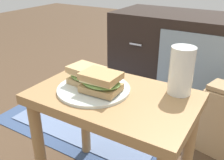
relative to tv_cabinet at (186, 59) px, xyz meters
name	(u,v)px	position (x,y,z in m)	size (l,w,h in m)	color
side_table	(114,116)	(0.01, -0.95, 0.08)	(0.56, 0.36, 0.46)	#A37A4C
tv_cabinet	(186,59)	(0.00, 0.00, 0.00)	(0.96, 0.46, 0.58)	black
area_rug	(101,113)	(-0.37, -0.48, -0.29)	(1.06, 0.81, 0.01)	#384C72
plate	(94,89)	(-0.07, -0.96, 0.17)	(0.26, 0.26, 0.01)	silver
sandwich_front	(86,76)	(-0.11, -0.95, 0.21)	(0.14, 0.11, 0.07)	tan
sandwich_back	(101,82)	(-0.03, -0.97, 0.22)	(0.14, 0.11, 0.07)	tan
beer_glass	(181,71)	(0.19, -0.83, 0.25)	(0.08, 0.08, 0.16)	silver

